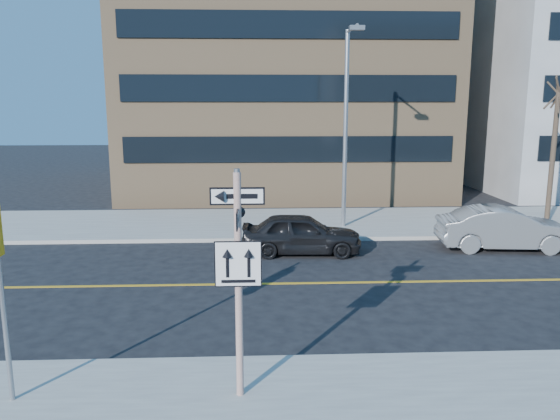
{
  "coord_description": "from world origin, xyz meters",
  "views": [
    {
      "loc": [
        0.32,
        -11.47,
        5.27
      ],
      "look_at": [
        1.0,
        4.0,
        2.23
      ],
      "focal_mm": 35.0,
      "sensor_mm": 36.0,
      "label": 1
    }
  ],
  "objects_px": {
    "street_tree_west": "(558,97)",
    "parked_car_a": "(301,233)",
    "streetlight_a": "(347,116)",
    "sign_pole": "(238,272)",
    "parked_car_b": "(505,229)"
  },
  "relations": [
    {
      "from": "sign_pole",
      "to": "parked_car_b",
      "type": "distance_m",
      "value": 13.82
    },
    {
      "from": "sign_pole",
      "to": "streetlight_a",
      "type": "relative_size",
      "value": 0.51
    },
    {
      "from": "streetlight_a",
      "to": "street_tree_west",
      "type": "distance_m",
      "value": 9.05
    },
    {
      "from": "street_tree_west",
      "to": "parked_car_a",
      "type": "bearing_deg",
      "value": -160.29
    },
    {
      "from": "parked_car_b",
      "to": "streetlight_a",
      "type": "distance_m",
      "value": 7.42
    },
    {
      "from": "streetlight_a",
      "to": "sign_pole",
      "type": "bearing_deg",
      "value": -106.77
    },
    {
      "from": "parked_car_a",
      "to": "street_tree_west",
      "type": "distance_m",
      "value": 12.73
    },
    {
      "from": "parked_car_a",
      "to": "street_tree_west",
      "type": "xyz_separation_m",
      "value": [
        11.1,
        3.98,
        4.8
      ]
    },
    {
      "from": "street_tree_west",
      "to": "sign_pole",
      "type": "bearing_deg",
      "value": -133.26
    },
    {
      "from": "sign_pole",
      "to": "street_tree_west",
      "type": "bearing_deg",
      "value": 46.74
    },
    {
      "from": "sign_pole",
      "to": "parked_car_b",
      "type": "bearing_deg",
      "value": 46.98
    },
    {
      "from": "streetlight_a",
      "to": "parked_car_a",
      "type": "bearing_deg",
      "value": -121.49
    },
    {
      "from": "streetlight_a",
      "to": "street_tree_west",
      "type": "bearing_deg",
      "value": 3.45
    },
    {
      "from": "sign_pole",
      "to": "streetlight_a",
      "type": "distance_m",
      "value": 14.05
    },
    {
      "from": "parked_car_a",
      "to": "streetlight_a",
      "type": "bearing_deg",
      "value": -28.96
    }
  ]
}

